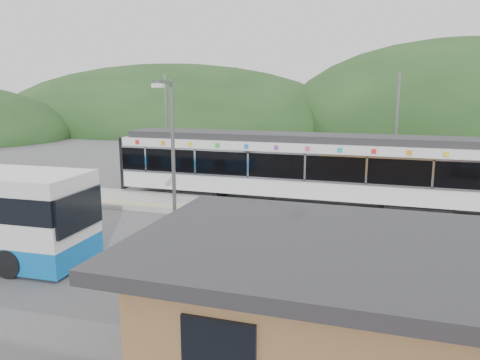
% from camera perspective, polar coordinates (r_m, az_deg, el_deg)
% --- Properties ---
extents(ground, '(120.00, 120.00, 0.00)m').
position_cam_1_polar(ground, '(20.69, -1.88, -6.17)').
color(ground, '#4C4C4F').
rests_on(ground, ground).
extents(hills, '(146.00, 149.00, 26.00)m').
position_cam_1_polar(hills, '(24.67, 16.12, -3.75)').
color(hills, '#1E3D19').
rests_on(hills, ground).
extents(platform, '(26.00, 3.20, 0.30)m').
position_cam_1_polar(platform, '(23.66, 0.80, -3.55)').
color(platform, '#9E9E99').
rests_on(platform, ground).
extents(yellow_line, '(26.00, 0.10, 0.01)m').
position_cam_1_polar(yellow_line, '(22.42, -0.17, -3.97)').
color(yellow_line, yellow).
rests_on(yellow_line, platform).
extents(train, '(20.44, 3.01, 3.74)m').
position_cam_1_polar(train, '(25.32, 7.42, 1.76)').
color(train, black).
rests_on(train, ground).
extents(catenary_mast_west, '(0.18, 1.80, 7.00)m').
position_cam_1_polar(catenary_mast_west, '(30.50, -8.98, 6.31)').
color(catenary_mast_west, slate).
rests_on(catenary_mast_west, ground).
extents(catenary_mast_east, '(0.18, 1.80, 7.00)m').
position_cam_1_polar(catenary_mast_east, '(27.27, 18.47, 5.31)').
color(catenary_mast_east, slate).
rests_on(catenary_mast_east, ground).
extents(station_shelter, '(9.20, 6.20, 3.00)m').
position_cam_1_polar(station_shelter, '(10.66, 12.83, -14.76)').
color(station_shelter, olive).
rests_on(station_shelter, ground).
extents(lamp_post, '(0.36, 1.12, 6.42)m').
position_cam_1_polar(lamp_post, '(15.10, -8.34, 2.14)').
color(lamp_post, slate).
rests_on(lamp_post, ground).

